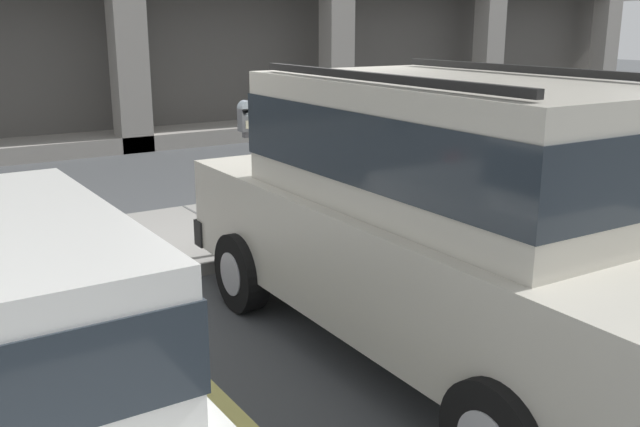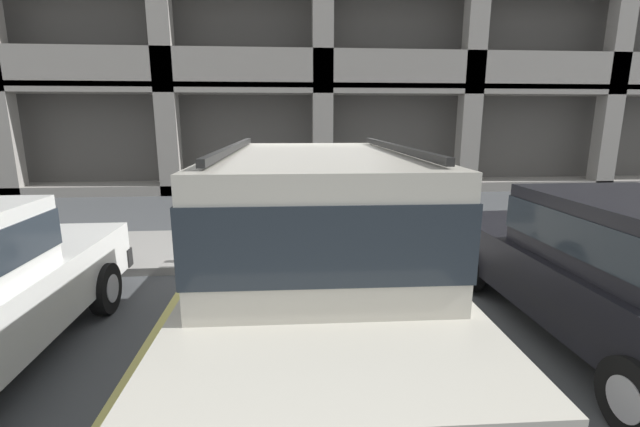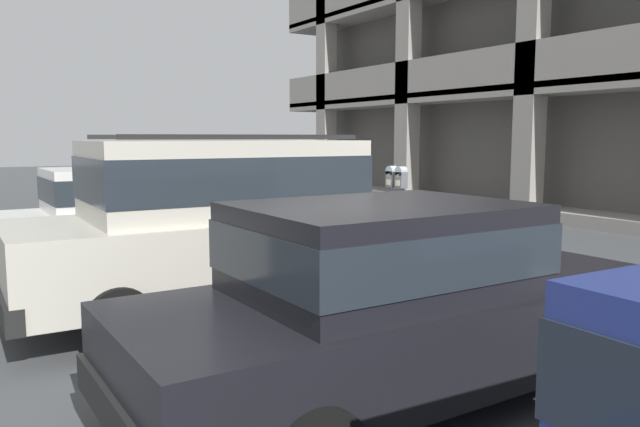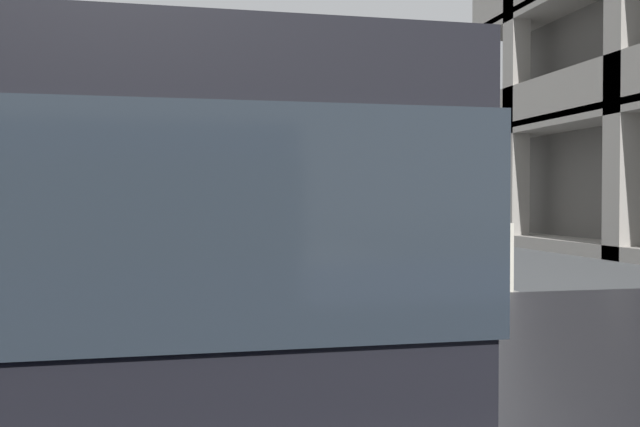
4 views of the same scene
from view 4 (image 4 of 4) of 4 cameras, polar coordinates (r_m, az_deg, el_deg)
The scene contains 7 objects.
ground_plane at distance 5.40m, azimuth 8.48°, elevation -13.01°, with size 80.00×80.00×0.10m.
sidewalk at distance 5.94m, azimuth 20.53°, elevation -10.66°, with size 40.00×2.20×0.12m.
silver_suv at distance 4.79m, azimuth -16.67°, elevation -1.07°, with size 2.08×4.81×2.03m.
red_sedan at distance 8.02m, azimuth -16.57°, elevation -2.08°, with size 1.87×4.49×1.54m.
dark_hatchback at distance 1.84m, azimuth -21.98°, elevation -13.21°, with size 1.87×4.49×1.54m.
parking_meter_near at distance 5.38m, azimuth 11.96°, elevation 0.74°, with size 0.35×0.12×1.50m.
fire_hydrant at distance 9.35m, azimuth 3.47°, elevation -3.77°, with size 0.30×0.30×0.70m.
Camera 4 is at (4.90, -1.83, 1.27)m, focal length 40.00 mm.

